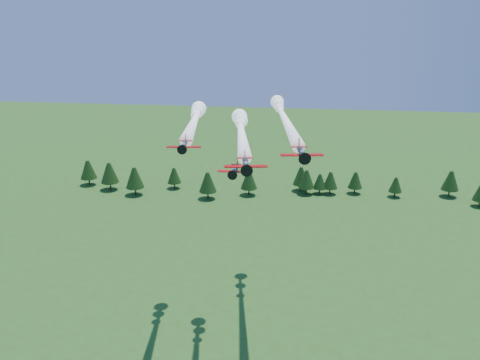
# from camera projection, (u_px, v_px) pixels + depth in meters

# --- Properties ---
(plane_lead) EXTENTS (11.53, 43.49, 3.70)m
(plane_lead) POSITION_uv_depth(u_px,v_px,m) (241.00, 131.00, 113.42)
(plane_lead) COLOR black
(plane_lead) RESTS_ON ground
(plane_left) EXTENTS (9.23, 40.23, 3.70)m
(plane_left) POSITION_uv_depth(u_px,v_px,m) (195.00, 119.00, 121.12)
(plane_left) COLOR black
(plane_left) RESTS_ON ground
(plane_right) EXTENTS (13.86, 58.11, 3.70)m
(plane_right) POSITION_uv_depth(u_px,v_px,m) (284.00, 117.00, 128.68)
(plane_right) COLOR black
(plane_right) RESTS_ON ground
(plane_slot) EXTENTS (7.05, 7.70, 2.49)m
(plane_slot) POSITION_uv_depth(u_px,v_px,m) (235.00, 170.00, 108.13)
(plane_slot) COLOR black
(plane_slot) RESTS_ON ground
(treeline) EXTENTS (165.50, 21.52, 11.67)m
(treeline) POSITION_uv_depth(u_px,v_px,m) (255.00, 178.00, 217.70)
(treeline) COLOR #382314
(treeline) RESTS_ON ground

